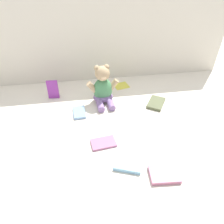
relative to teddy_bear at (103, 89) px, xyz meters
The scene contains 10 objects.
ground_plane 0.18m from the teddy_bear, 79.98° to the right, with size 3.20×3.20×0.00m, color silver.
backdrop_drape 0.38m from the teddy_bear, 85.09° to the left, with size 1.81×0.03×0.63m, color silver.
teddy_bear is the anchor object (origin of this frame).
book_case_0 0.35m from the teddy_bear, 15.06° to the right, with size 0.09×0.14×0.02m, color #53593B.
book_case_1 0.64m from the teddy_bear, 72.20° to the right, with size 0.09×0.13×0.02m, color #B96988.
book_case_2 0.24m from the teddy_bear, 47.72° to the left, with size 0.09×0.10×0.01m, color #D9CF41.
book_case_3 0.33m from the teddy_bear, 164.28° to the left, with size 0.07×0.01×0.12m, color #842D93.
book_case_4 0.21m from the teddy_bear, 145.24° to the right, with size 0.07×0.11×0.02m, color #7FA6D2.
book_case_5 0.53m from the teddy_bear, 84.36° to the right, with size 0.09×0.12×0.02m, color #82B7D7.
book_case_6 0.39m from the teddy_bear, 96.75° to the right, with size 0.08×0.12×0.01m, color #AB648E.
Camera 1 is at (-0.14, -0.95, 0.78)m, focal length 33.35 mm.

